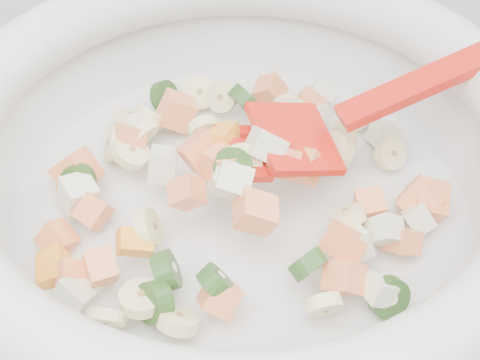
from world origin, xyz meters
name	(u,v)px	position (x,y,z in m)	size (l,w,h in m)	color
mixing_bowl	(240,165)	(-0.19, 1.40, 0.96)	(0.48, 0.41, 0.14)	silver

